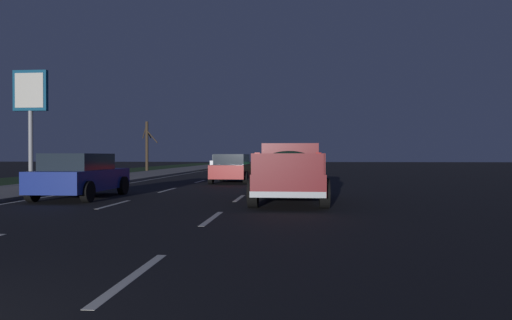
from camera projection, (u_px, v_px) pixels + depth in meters
The scene contains 11 objects.
ground at pixel (240, 178), 29.87m from camera, with size 144.00×144.00×0.00m, color black.
sidewalk_shoulder at pixel (131, 176), 30.54m from camera, with size 108.00×4.00×0.12m, color gray.
grass_verge at pixel (60, 177), 31.00m from camera, with size 108.00×6.00×0.01m, color #1E3819.
lane_markings at pixel (205, 175), 33.27m from camera, with size 108.45×7.04×0.01m.
pickup_truck at pixel (290, 171), 14.58m from camera, with size 5.43×2.29×1.87m.
sedan_blue at pixel (81, 175), 15.68m from camera, with size 4.42×2.06×1.54m.
sedan_white at pixel (223, 162), 44.87m from camera, with size 4.43×2.08×1.54m.
sedan_green at pixel (291, 164), 35.80m from camera, with size 4.45×2.10×1.54m.
sedan_red at pixel (233, 168), 24.67m from camera, with size 4.44×2.09×1.54m.
gas_price_sign at pixel (30, 99), 24.60m from camera, with size 0.27×1.90×6.09m.
bare_tree_far at pixel (147, 145), 43.40m from camera, with size 1.44×1.87×4.70m.
Camera 1 is at (-2.63, -3.74, 1.48)m, focal length 31.89 mm.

